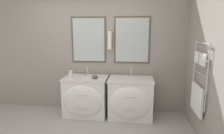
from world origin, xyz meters
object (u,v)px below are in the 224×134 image
(vanity_left, at_px, (86,96))
(vanity_right, at_px, (131,98))
(toiletry_bottle, at_px, (71,74))
(amenity_bowl, at_px, (95,77))

(vanity_left, height_order, vanity_right, same)
(vanity_left, xyz_separation_m, vanity_right, (0.91, 0.00, 0.00))
(vanity_right, xyz_separation_m, toiletry_bottle, (-1.19, -0.06, 0.48))
(vanity_left, bearing_deg, amenity_bowl, -18.91)
(vanity_left, relative_size, vanity_right, 1.00)
(toiletry_bottle, bearing_deg, vanity_right, 2.93)
(vanity_left, height_order, toiletry_bottle, toiletry_bottle)
(toiletry_bottle, bearing_deg, vanity_left, 12.42)
(vanity_right, relative_size, toiletry_bottle, 4.62)
(vanity_right, height_order, toiletry_bottle, toiletry_bottle)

